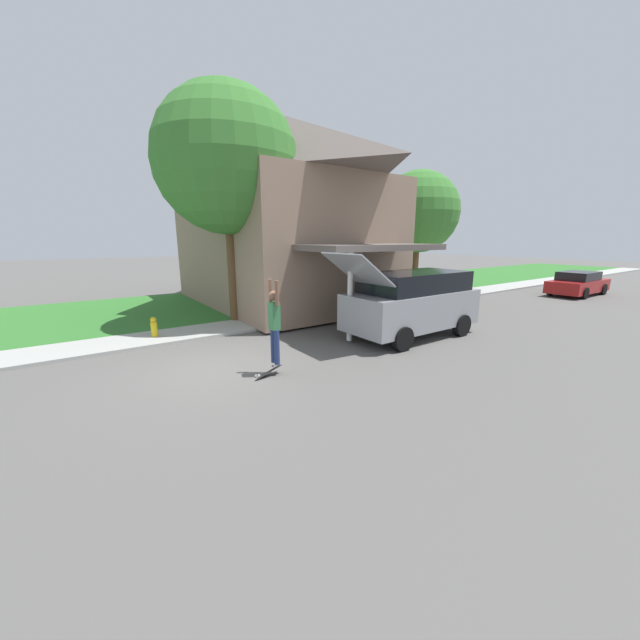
{
  "coord_description": "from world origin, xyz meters",
  "views": [
    {
      "loc": [
        8.46,
        -2.77,
        3.18
      ],
      "look_at": [
        0.83,
        2.58,
        1.04
      ],
      "focal_mm": 20.0,
      "sensor_mm": 36.0,
      "label": 1
    }
  ],
  "objects_px": {
    "skateboard": "(267,373)",
    "fire_hydrant": "(154,327)",
    "skateboarder": "(274,321)",
    "suv_parked": "(412,302)",
    "car_down_street": "(578,284)",
    "lawn_tree_near": "(227,162)",
    "lawn_tree_far": "(418,212)"
  },
  "relations": [
    {
      "from": "skateboard",
      "to": "fire_hydrant",
      "type": "distance_m",
      "value": 5.17
    },
    {
      "from": "car_down_street",
      "to": "skateboarder",
      "type": "bearing_deg",
      "value": -87.29
    },
    {
      "from": "lawn_tree_near",
      "to": "fire_hydrant",
      "type": "distance_m",
      "value": 6.27
    },
    {
      "from": "skateboard",
      "to": "skateboarder",
      "type": "bearing_deg",
      "value": 89.85
    },
    {
      "from": "fire_hydrant",
      "to": "lawn_tree_far",
      "type": "bearing_deg",
      "value": 96.92
    },
    {
      "from": "suv_parked",
      "to": "skateboard",
      "type": "bearing_deg",
      "value": -85.25
    },
    {
      "from": "skateboarder",
      "to": "fire_hydrant",
      "type": "height_order",
      "value": "skateboarder"
    },
    {
      "from": "lawn_tree_near",
      "to": "skateboard",
      "type": "distance_m",
      "value": 8.28
    },
    {
      "from": "lawn_tree_near",
      "to": "skateboard",
      "type": "bearing_deg",
      "value": -14.94
    },
    {
      "from": "lawn_tree_near",
      "to": "fire_hydrant",
      "type": "bearing_deg",
      "value": -74.44
    },
    {
      "from": "suv_parked",
      "to": "skateboarder",
      "type": "bearing_deg",
      "value": -85.03
    },
    {
      "from": "car_down_street",
      "to": "lawn_tree_near",
      "type": "bearing_deg",
      "value": -104.56
    },
    {
      "from": "suv_parked",
      "to": "fire_hydrant",
      "type": "relative_size",
      "value": 8.36
    },
    {
      "from": "lawn_tree_far",
      "to": "car_down_street",
      "type": "bearing_deg",
      "value": 51.47
    },
    {
      "from": "lawn_tree_far",
      "to": "suv_parked",
      "type": "xyz_separation_m",
      "value": [
        6.22,
        -7.43,
        -3.44
      ]
    },
    {
      "from": "lawn_tree_far",
      "to": "skateboarder",
      "type": "xyz_separation_m",
      "value": [
        6.68,
        -12.72,
        -3.29
      ]
    },
    {
      "from": "lawn_tree_near",
      "to": "lawn_tree_far",
      "type": "xyz_separation_m",
      "value": [
        -0.9,
        11.41,
        -1.22
      ]
    },
    {
      "from": "skateboard",
      "to": "fire_hydrant",
      "type": "relative_size",
      "value": 1.17
    },
    {
      "from": "lawn_tree_far",
      "to": "car_down_street",
      "type": "xyz_separation_m",
      "value": [
        5.74,
        7.21,
        -3.94
      ]
    },
    {
      "from": "skateboarder",
      "to": "fire_hydrant",
      "type": "relative_size",
      "value": 3.13
    },
    {
      "from": "car_down_street",
      "to": "fire_hydrant",
      "type": "height_order",
      "value": "car_down_street"
    },
    {
      "from": "skateboard",
      "to": "fire_hydrant",
      "type": "bearing_deg",
      "value": -162.81
    },
    {
      "from": "lawn_tree_near",
      "to": "fire_hydrant",
      "type": "relative_size",
      "value": 13.03
    },
    {
      "from": "skateboarder",
      "to": "suv_parked",
      "type": "bearing_deg",
      "value": 94.97
    },
    {
      "from": "skateboarder",
      "to": "lawn_tree_far",
      "type": "bearing_deg",
      "value": 117.72
    },
    {
      "from": "lawn_tree_far",
      "to": "suv_parked",
      "type": "bearing_deg",
      "value": -50.06
    },
    {
      "from": "car_down_street",
      "to": "skateboarder",
      "type": "relative_size",
      "value": 2.21
    },
    {
      "from": "suv_parked",
      "to": "lawn_tree_near",
      "type": "bearing_deg",
      "value": -143.22
    },
    {
      "from": "skateboarder",
      "to": "skateboard",
      "type": "distance_m",
      "value": 1.24
    },
    {
      "from": "car_down_street",
      "to": "skateboarder",
      "type": "height_order",
      "value": "skateboarder"
    },
    {
      "from": "skateboarder",
      "to": "skateboard",
      "type": "bearing_deg",
      "value": -90.15
    },
    {
      "from": "lawn_tree_far",
      "to": "car_down_street",
      "type": "distance_m",
      "value": 10.02
    }
  ]
}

